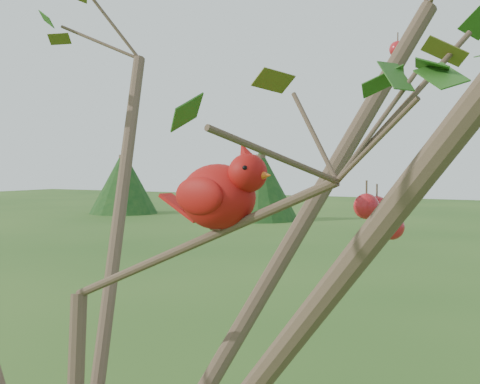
# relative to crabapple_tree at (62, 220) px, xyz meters

# --- Properties ---
(crabapple_tree) EXTENTS (2.35, 2.05, 2.95)m
(crabapple_tree) POSITION_rel_crabapple_tree_xyz_m (0.00, 0.00, 0.00)
(crabapple_tree) COLOR #443325
(crabapple_tree) RESTS_ON ground
(cardinal) EXTENTS (0.25, 0.14, 0.17)m
(cardinal) POSITION_rel_crabapple_tree_xyz_m (0.30, 0.09, 0.05)
(cardinal) COLOR #A5110E
(cardinal) RESTS_ON ground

